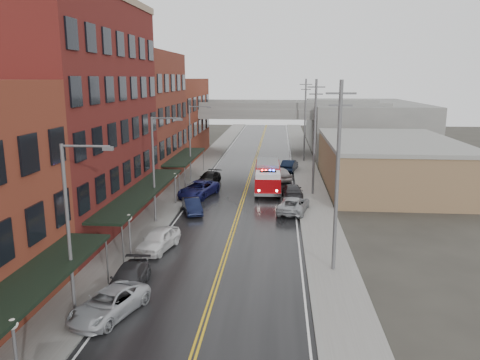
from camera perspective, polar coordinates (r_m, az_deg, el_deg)
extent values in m
cube|color=black|center=(45.22, 0.11, -3.16)|extent=(11.00, 160.00, 0.02)
cube|color=slate|center=(46.37, -8.93, -2.84)|extent=(3.00, 160.00, 0.15)
cube|color=slate|center=(45.20, 9.38, -3.25)|extent=(3.00, 160.00, 0.15)
cube|color=gray|center=(46.01, -6.93, -2.90)|extent=(0.30, 160.00, 0.15)
cube|color=gray|center=(45.10, 7.29, -3.22)|extent=(0.30, 160.00, 0.15)
cube|color=maroon|center=(40.30, -20.14, 7.19)|extent=(9.00, 20.00, 18.00)
cube|color=maroon|center=(56.72, -12.59, 7.40)|extent=(9.00, 15.00, 15.00)
cube|color=brown|center=(73.66, -8.47, 7.45)|extent=(9.00, 20.00, 12.00)
cube|color=olive|center=(55.67, 17.67, 1.83)|extent=(14.00, 22.00, 5.00)
cube|color=slate|center=(85.04, 14.71, 6.47)|extent=(18.00, 30.00, 8.00)
cube|color=black|center=(22.60, -25.87, -12.69)|extent=(2.60, 16.00, 0.18)
cylinder|color=slate|center=(28.96, -15.90, -9.61)|extent=(0.10, 0.10, 3.00)
cube|color=black|center=(39.17, -11.77, -1.35)|extent=(2.60, 18.00, 0.18)
cylinder|color=slate|center=(31.41, -14.10, -7.75)|extent=(0.10, 0.10, 3.00)
cylinder|color=slate|center=(47.33, -7.41, -0.70)|extent=(0.10, 0.10, 3.00)
cube|color=black|center=(55.81, -6.68, 2.87)|extent=(2.60, 13.00, 0.18)
cylinder|color=slate|center=(50.00, -6.74, 0.02)|extent=(0.10, 0.10, 3.00)
cylinder|color=slate|center=(61.77, -4.48, 2.42)|extent=(0.10, 0.10, 3.00)
cylinder|color=#59595B|center=(21.29, -25.61, -19.11)|extent=(0.14, 0.14, 2.80)
sphere|color=silver|center=(20.58, -26.01, -15.52)|extent=(0.44, 0.44, 0.44)
cylinder|color=#59595B|center=(32.88, -13.27, -6.98)|extent=(0.14, 0.14, 2.80)
sphere|color=silver|center=(32.43, -13.40, -4.47)|extent=(0.44, 0.44, 0.44)
cylinder|color=#59595B|center=(45.84, -7.89, -1.27)|extent=(0.14, 0.14, 2.80)
sphere|color=silver|center=(45.51, -7.95, 0.56)|extent=(0.44, 0.44, 0.44)
cylinder|color=#59595B|center=(25.02, -20.17, -6.10)|extent=(0.18, 0.18, 9.00)
cylinder|color=#59595B|center=(23.56, -18.31, 3.93)|extent=(2.40, 0.12, 0.12)
cube|color=#59595B|center=(23.16, -15.79, 3.71)|extent=(0.50, 0.22, 0.18)
cylinder|color=#59595B|center=(39.59, -10.49, 1.07)|extent=(0.18, 0.18, 9.00)
cylinder|color=#59595B|center=(38.69, -9.01, 7.45)|extent=(2.40, 0.12, 0.12)
cube|color=#59595B|center=(38.45, -7.40, 7.32)|extent=(0.50, 0.22, 0.18)
cylinder|color=#59595B|center=(54.97, -6.11, 4.32)|extent=(0.18, 0.18, 9.00)
cylinder|color=#59595B|center=(54.32, -4.96, 8.92)|extent=(2.40, 0.12, 0.12)
cube|color=#59595B|center=(54.15, -3.79, 8.82)|extent=(0.50, 0.22, 0.18)
cylinder|color=#59595B|center=(29.29, 11.76, 0.07)|extent=(0.24, 0.24, 12.00)
cube|color=#59595B|center=(28.66, 12.22, 10.29)|extent=(1.80, 0.12, 0.12)
cube|color=#59595B|center=(28.69, 12.16, 8.89)|extent=(1.40, 0.12, 0.12)
cylinder|color=#59595B|center=(48.94, 9.07, 5.03)|extent=(0.24, 0.24, 12.00)
cube|color=#59595B|center=(48.56, 9.28, 11.12)|extent=(1.80, 0.12, 0.12)
cube|color=#59595B|center=(48.58, 9.26, 10.30)|extent=(1.40, 0.12, 0.12)
cylinder|color=#59595B|center=(68.79, 7.92, 7.13)|extent=(0.24, 0.24, 12.00)
cube|color=#59595B|center=(68.52, 8.05, 11.47)|extent=(1.80, 0.12, 0.12)
cube|color=#59595B|center=(68.54, 8.03, 10.88)|extent=(1.40, 0.12, 0.12)
cube|color=slate|center=(75.70, 2.17, 8.28)|extent=(40.00, 10.00, 1.50)
cube|color=slate|center=(77.37, -6.06, 5.51)|extent=(1.60, 8.00, 6.00)
cube|color=slate|center=(76.33, 10.46, 5.29)|extent=(1.60, 8.00, 6.00)
cube|color=#92060A|center=(52.31, 3.38, 0.78)|extent=(2.83, 5.88, 2.21)
cube|color=#92060A|center=(48.36, 3.40, -0.56)|extent=(2.73, 2.83, 1.58)
cube|color=silver|center=(48.14, 3.42, 0.66)|extent=(2.59, 2.61, 0.53)
cube|color=black|center=(48.50, 3.40, -0.14)|extent=(2.71, 1.77, 0.84)
cube|color=slate|center=(52.07, 3.40, 2.14)|extent=(2.55, 5.45, 0.32)
cube|color=black|center=(48.07, 3.42, 1.07)|extent=(1.70, 0.35, 0.15)
sphere|color=#FF0C0C|center=(48.05, 2.73, 1.18)|extent=(0.21, 0.21, 0.21)
sphere|color=#1933FF|center=(48.06, 4.11, 1.16)|extent=(0.21, 0.21, 0.21)
cylinder|color=black|center=(48.44, 2.02, -1.48)|extent=(1.07, 0.40, 1.05)
cylinder|color=black|center=(48.46, 4.76, -1.51)|extent=(1.07, 0.40, 1.05)
cylinder|color=black|center=(52.03, 2.09, -0.52)|extent=(1.07, 0.40, 1.05)
cylinder|color=black|center=(52.05, 4.64, -0.54)|extent=(1.07, 0.40, 1.05)
cylinder|color=black|center=(54.61, 2.14, 0.10)|extent=(1.07, 0.40, 1.05)
cylinder|color=black|center=(54.62, 4.57, 0.07)|extent=(1.07, 0.40, 1.05)
imported|color=#AFB2B7|center=(25.88, -15.68, -14.32)|extent=(3.66, 5.34, 1.36)
imported|color=#2A2A2D|center=(28.58, -13.43, -11.59)|extent=(1.97, 4.61, 1.32)
imported|color=white|center=(34.24, -9.91, -7.16)|extent=(2.72, 4.80, 1.54)
imported|color=black|center=(42.93, -5.86, -3.16)|extent=(2.67, 4.31, 1.34)
imported|color=#15174F|center=(48.69, -5.08, -1.12)|extent=(4.16, 6.31, 1.61)
imported|color=black|center=(54.46, -3.81, 0.22)|extent=(2.72, 5.00, 1.37)
imported|color=#979A9E|center=(43.17, 6.54, -3.01)|extent=(3.37, 5.59, 1.45)
imported|color=#2B2B2E|center=(48.40, 6.38, -1.34)|extent=(2.26, 5.00, 1.42)
imported|color=#BBBBBB|center=(56.36, 4.77, 0.77)|extent=(3.54, 5.31, 1.68)
imported|color=black|center=(62.28, 6.05, 1.79)|extent=(2.51, 4.90, 1.54)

